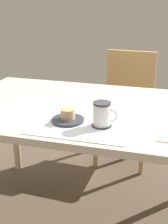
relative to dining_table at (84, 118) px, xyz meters
name	(u,v)px	position (x,y,z in m)	size (l,w,h in m)	color
ground_plane	(84,215)	(0.00, 0.00, -0.65)	(4.40, 4.40, 0.02)	brown
dining_table	(84,118)	(0.00, 0.00, 0.00)	(1.38, 0.87, 0.71)	beige
wooden_chair	(127,102)	(0.13, 0.81, -0.17)	(0.44, 0.44, 0.85)	tan
placemat	(82,125)	(0.06, -0.24, 0.07)	(0.46, 0.33, 0.00)	white
pastry_plate	(68,120)	(-0.02, -0.22, 0.08)	(0.16, 0.16, 0.01)	#333842
pastry	(68,114)	(-0.02, -0.22, 0.11)	(0.07, 0.07, 0.05)	tan
coffee_coaster	(102,125)	(0.15, -0.23, 0.07)	(0.09, 0.09, 0.01)	#232328
coffee_mug	(102,114)	(0.15, -0.23, 0.13)	(0.11, 0.08, 0.11)	white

